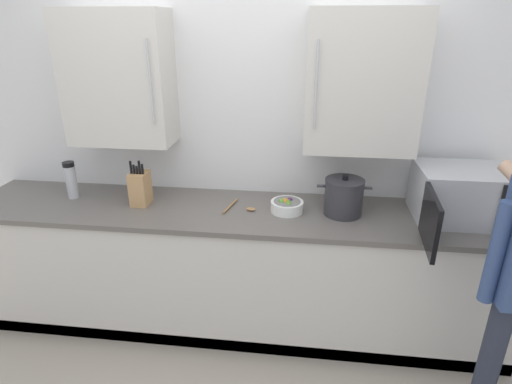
% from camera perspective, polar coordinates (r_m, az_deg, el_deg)
% --- Properties ---
extents(back_wall_tiled, '(4.04, 0.44, 2.81)m').
position_cam_1_polar(back_wall_tiled, '(2.87, -2.08, 10.96)').
color(back_wall_tiled, white).
rests_on(back_wall_tiled, ground_plane).
extents(counter_unit, '(3.61, 0.68, 0.90)m').
position_cam_1_polar(counter_unit, '(2.96, -2.81, -10.32)').
color(counter_unit, beige).
rests_on(counter_unit, ground_plane).
extents(microwave_oven, '(0.61, 0.83, 0.32)m').
position_cam_1_polar(microwave_oven, '(2.84, 25.99, -0.32)').
color(microwave_oven, '#B7BABF').
rests_on(microwave_oven, counter_unit).
extents(thermos_flask, '(0.08, 0.08, 0.26)m').
position_cam_1_polar(thermos_flask, '(3.14, -23.99, 1.52)').
color(thermos_flask, '#B7BABF').
rests_on(thermos_flask, counter_unit).
extents(stock_pot, '(0.34, 0.25, 0.26)m').
position_cam_1_polar(stock_pot, '(2.69, 11.90, -0.66)').
color(stock_pot, '#2D2D33').
rests_on(stock_pot, counter_unit).
extents(wooden_spoon, '(0.21, 0.23, 0.02)m').
position_cam_1_polar(wooden_spoon, '(2.74, -2.15, -2.12)').
color(wooden_spoon, '#A37547').
rests_on(wooden_spoon, counter_unit).
extents(knife_block, '(0.11, 0.15, 0.31)m').
position_cam_1_polar(knife_block, '(2.88, -15.56, 0.55)').
color(knife_block, tan).
rests_on(knife_block, counter_unit).
extents(fruit_bowl, '(0.21, 0.21, 0.09)m').
position_cam_1_polar(fruit_bowl, '(2.70, 4.25, -1.85)').
color(fruit_bowl, white).
rests_on(fruit_bowl, counter_unit).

